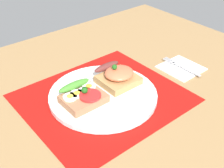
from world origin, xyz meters
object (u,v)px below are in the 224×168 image
object	(u,v)px
napkin	(181,67)
fork	(180,66)
sandwich_egg_tomato	(83,96)
sandwich_salmon	(117,76)
plate	(103,95)

from	to	relation	value
napkin	fork	world-z (taller)	fork
sandwich_egg_tomato	fork	xyz separation A→B (cm)	(33.21, -3.25, -2.36)
sandwich_salmon	fork	size ratio (longest dim) A/B	0.78
sandwich_egg_tomato	sandwich_salmon	distance (cm)	12.12
napkin	fork	bearing A→B (deg)	120.64
plate	fork	distance (cm)	27.43
sandwich_salmon	fork	distance (cm)	21.82
plate	sandwich_salmon	size ratio (longest dim) A/B	2.62
sandwich_salmon	napkin	size ratio (longest dim) A/B	0.95
sandwich_egg_tomato	napkin	xyz separation A→B (cm)	(33.38, -3.54, -2.82)
plate	fork	xyz separation A→B (cm)	(27.27, -2.97, -0.18)
sandwich_egg_tomato	sandwich_salmon	size ratio (longest dim) A/B	0.95
napkin	fork	size ratio (longest dim) A/B	0.82
plate	fork	world-z (taller)	plate
napkin	sandwich_egg_tomato	bearing A→B (deg)	173.94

